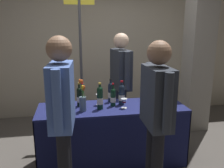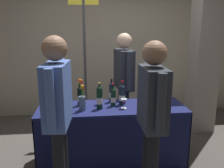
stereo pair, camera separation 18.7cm
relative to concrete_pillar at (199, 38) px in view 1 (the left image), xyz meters
The scene contains 19 objects.
ground_plane 2.45m from the concrete_pillar, 151.69° to the right, with size 12.00×12.00×0.00m, color #514C47.
back_partition 1.96m from the concrete_pillar, 147.12° to the left, with size 7.54×0.12×2.83m, color #B2A893.
concrete_pillar is the anchor object (origin of this frame).
tasting_table 2.15m from the concrete_pillar, 151.69° to the right, with size 1.89×0.62×0.78m.
featured_wine_bottle 2.30m from the concrete_pillar, 159.00° to the right, with size 0.07×0.07×0.31m.
display_bottle_0 1.89m from the concrete_pillar, 157.39° to the right, with size 0.07×0.07×0.32m.
display_bottle_1 1.60m from the concrete_pillar, 136.92° to the right, with size 0.07×0.07×0.31m.
display_bottle_2 1.84m from the concrete_pillar, 151.39° to the right, with size 0.08×0.08×0.32m.
display_bottle_3 1.54m from the concrete_pillar, 144.94° to the right, with size 0.08×0.08×0.34m.
display_bottle_4 2.14m from the concrete_pillar, 152.34° to the right, with size 0.08×0.08×0.34m.
display_bottle_5 1.49m from the concrete_pillar, 140.67° to the right, with size 0.08×0.08×0.31m.
display_bottle_6 1.96m from the concrete_pillar, 152.21° to the right, with size 0.07×0.07×0.30m.
wine_glass_near_vendor 1.92m from the concrete_pillar, 147.30° to the right, with size 0.08×0.08×0.12m.
wine_glass_mid 2.09m from the concrete_pillar, 156.48° to the right, with size 0.08×0.08×0.15m.
flower_vase 2.34m from the concrete_pillar, 154.10° to the right, with size 0.08×0.08×0.40m.
vendor_presenter 1.51m from the concrete_pillar, behind, with size 0.27×0.64×1.69m.
taster_foreground_right 2.78m from the concrete_pillar, 145.35° to the right, with size 0.25×0.64×1.72m.
taster_foreground_left 2.21m from the concrete_pillar, 128.84° to the right, with size 0.23×0.62×1.67m.
booth_signpost 1.99m from the concrete_pillar, behind, with size 0.47×0.04×2.34m.
Camera 1 is at (-0.50, -2.87, 1.80)m, focal length 38.29 mm.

